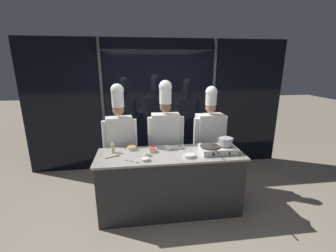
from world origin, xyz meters
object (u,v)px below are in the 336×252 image
Objects in this scene: prep_bowl_chili_flakes at (152,150)px; prep_bowl_bean_sprouts at (169,148)px; prep_bowl_carrots at (132,148)px; squeeze_bottle_oil at (113,147)px; prep_bowl_garlic at (145,159)px; prep_bowl_onion at (189,155)px; prep_bowl_bell_pepper at (153,147)px; chef_head at (120,134)px; prep_bowl_mushrooms at (147,154)px; frying_pan at (210,145)px; portable_stove at (217,149)px; stock_pot at (225,141)px; prep_bowl_soy_glaze at (180,147)px; serving_spoon_slotted at (134,161)px; serving_spoon_solid at (115,156)px; chef_line at (209,132)px; chef_sous at (166,132)px.

prep_bowl_chili_flakes is 1.08× the size of prep_bowl_bean_sprouts.
prep_bowl_carrots is at bearing 174.04° from prep_bowl_bean_sprouts.
squeeze_bottle_oil is 1.47× the size of prep_bowl_garlic.
prep_bowl_bell_pepper is at bearing 141.18° from prep_bowl_onion.
prep_bowl_mushrooms is at bearing 117.71° from chef_head.
frying_pan is 3.80× the size of prep_bowl_chili_flakes.
prep_bowl_carrots is (-1.27, 0.26, -0.01)m from portable_stove.
squeeze_bottle_oil is (-1.65, 0.19, -0.08)m from stock_pot.
squeeze_bottle_oil is 1.39× the size of prep_bowl_bean_sprouts.
prep_bowl_bean_sprouts is at bearing 166.05° from stock_pot.
portable_stove is 0.57m from prep_bowl_soy_glaze.
prep_bowl_soy_glaze is at bearing 30.06° from serving_spoon_slotted.
prep_bowl_soy_glaze reaches higher than serving_spoon_slotted.
prep_bowl_mushrooms is 0.56m from prep_bowl_soy_glaze.
portable_stove reaches higher than prep_bowl_bean_sprouts.
prep_bowl_onion is at bearing -79.08° from prep_bowl_soy_glaze.
prep_bowl_garlic is 0.56× the size of serving_spoon_slotted.
chef_line is (1.59, 0.65, 0.09)m from serving_spoon_solid.
chef_line is (0.10, 0.69, 0.05)m from portable_stove.
frying_pan reaches higher than prep_bowl_onion.
stock_pot reaches higher than frying_pan.
serving_spoon_slotted is at bearing -50.15° from squeeze_bottle_oil.
chef_line is (1.14, 0.68, 0.07)m from prep_bowl_mushrooms.
prep_bowl_chili_flakes is (-1.07, 0.14, -0.14)m from stock_pot.
prep_bowl_garlic is at bearing -106.81° from prep_bowl_bell_pepper.
prep_bowl_mushrooms is 0.84× the size of prep_bowl_bell_pepper.
prep_bowl_onion is 0.90m from prep_bowl_carrots.
chef_line reaches higher than stock_pot.
prep_bowl_garlic is 0.06× the size of chef_line.
prep_bowl_garlic is 0.47m from serving_spoon_solid.
frying_pan is 1.38m from serving_spoon_solid.
prep_bowl_garlic is (-0.03, -0.17, -0.00)m from prep_bowl_mushrooms.
prep_bowl_soy_glaze is 0.99m from serving_spoon_solid.
chef_sous is (-0.18, 0.38, 0.14)m from prep_bowl_soy_glaze.
prep_bowl_carrots reaches higher than serving_spoon_solid.
portable_stove is at bearing 14.63° from prep_bowl_onion.
chef_sous reaches higher than prep_bowl_garlic.
chef_sous reaches higher than prep_bowl_onion.
prep_bowl_soy_glaze is 0.19m from prep_bowl_bean_sprouts.
chef_head is (-0.52, 0.34, 0.13)m from prep_bowl_bell_pepper.
stock_pot is 1.94× the size of prep_bowl_bell_pepper.
stock_pot is 1.10m from prep_bowl_bell_pepper.
prep_bowl_carrots is (0.27, 0.07, -0.05)m from squeeze_bottle_oil.
prep_bowl_bean_sprouts is 0.59× the size of serving_spoon_slotted.
stock_pot reaches higher than prep_bowl_bean_sprouts.
prep_bowl_mushrooms is at bearing 45.94° from serving_spoon_slotted.
stock_pot is 1.62m from serving_spoon_solid.
prep_bowl_soy_glaze is at bearing 150.55° from chef_head.
chef_head reaches higher than prep_bowl_garlic.
portable_stove is 1.08m from prep_bowl_garlic.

